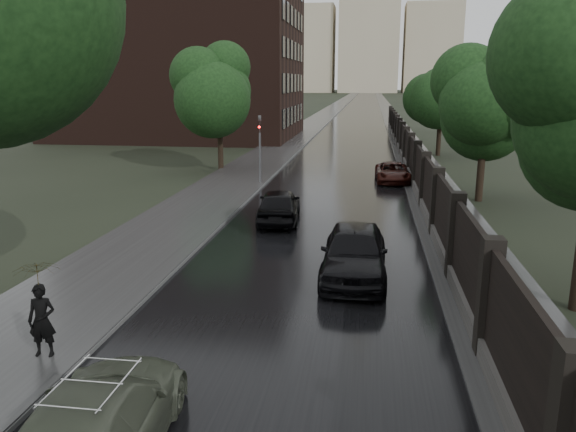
{
  "coord_description": "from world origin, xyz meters",
  "views": [
    {
      "loc": [
        1.94,
        -6.82,
        5.89
      ],
      "look_at": [
        -0.67,
        11.23,
        1.5
      ],
      "focal_mm": 35.0,
      "sensor_mm": 36.0,
      "label": 1
    }
  ],
  "objects_px": {
    "tree_right_b": "(486,101)",
    "car_right_far": "(393,172)",
    "hatchback_left": "(279,205)",
    "car_right_near": "(354,252)",
    "traffic_light": "(260,143)",
    "pedestrian_umbrella": "(38,282)",
    "tree_right_c": "(442,93)",
    "volga_sedan": "(96,426)",
    "tree_left_far": "(219,91)"
  },
  "relations": [
    {
      "from": "tree_left_far",
      "to": "tree_right_c",
      "type": "xyz_separation_m",
      "value": [
        15.5,
        10.0,
        -0.29
      ]
    },
    {
      "from": "tree_left_far",
      "to": "pedestrian_umbrella",
      "type": "distance_m",
      "value": 27.06
    },
    {
      "from": "tree_right_b",
      "to": "hatchback_left",
      "type": "relative_size",
      "value": 1.63
    },
    {
      "from": "pedestrian_umbrella",
      "to": "tree_right_c",
      "type": "bearing_deg",
      "value": 63.05
    },
    {
      "from": "tree_right_c",
      "to": "hatchback_left",
      "type": "xyz_separation_m",
      "value": [
        -9.3,
        -23.71,
        -4.22
      ]
    },
    {
      "from": "tree_left_far",
      "to": "pedestrian_umbrella",
      "type": "bearing_deg",
      "value": -83.17
    },
    {
      "from": "traffic_light",
      "to": "volga_sedan",
      "type": "distance_m",
      "value": 24.83
    },
    {
      "from": "traffic_light",
      "to": "tree_left_far",
      "type": "bearing_deg",
      "value": 126.47
    },
    {
      "from": "tree_right_c",
      "to": "car_right_near",
      "type": "distance_m",
      "value": 31.19
    },
    {
      "from": "tree_right_c",
      "to": "hatchback_left",
      "type": "distance_m",
      "value": 25.81
    },
    {
      "from": "car_right_near",
      "to": "car_right_far",
      "type": "bearing_deg",
      "value": 84.29
    },
    {
      "from": "volga_sedan",
      "to": "car_right_far",
      "type": "bearing_deg",
      "value": -107.24
    },
    {
      "from": "traffic_light",
      "to": "hatchback_left",
      "type": "xyz_separation_m",
      "value": [
        2.5,
        -8.7,
        -1.67
      ]
    },
    {
      "from": "tree_left_far",
      "to": "pedestrian_umbrella",
      "type": "height_order",
      "value": "tree_left_far"
    },
    {
      "from": "tree_right_b",
      "to": "traffic_light",
      "type": "height_order",
      "value": "tree_right_b"
    },
    {
      "from": "tree_right_c",
      "to": "tree_left_far",
      "type": "bearing_deg",
      "value": -147.17
    },
    {
      "from": "hatchback_left",
      "to": "tree_right_b",
      "type": "bearing_deg",
      "value": -153.19
    },
    {
      "from": "tree_right_b",
      "to": "car_right_near",
      "type": "height_order",
      "value": "tree_right_b"
    },
    {
      "from": "traffic_light",
      "to": "pedestrian_umbrella",
      "type": "relative_size",
      "value": 1.6
    },
    {
      "from": "tree_right_c",
      "to": "traffic_light",
      "type": "xyz_separation_m",
      "value": [
        -11.8,
        -15.01,
        -2.55
      ]
    },
    {
      "from": "hatchback_left",
      "to": "car_right_far",
      "type": "distance_m",
      "value": 11.8
    },
    {
      "from": "volga_sedan",
      "to": "hatchback_left",
      "type": "xyz_separation_m",
      "value": [
        0.29,
        15.97,
        0.02
      ]
    },
    {
      "from": "traffic_light",
      "to": "hatchback_left",
      "type": "bearing_deg",
      "value": -73.97
    },
    {
      "from": "hatchback_left",
      "to": "car_right_near",
      "type": "distance_m",
      "value": 7.46
    },
    {
      "from": "traffic_light",
      "to": "tree_right_b",
      "type": "bearing_deg",
      "value": -14.24
    },
    {
      "from": "traffic_light",
      "to": "hatchback_left",
      "type": "height_order",
      "value": "traffic_light"
    },
    {
      "from": "traffic_light",
      "to": "car_right_near",
      "type": "xyz_separation_m",
      "value": [
        5.9,
        -15.35,
        -1.57
      ]
    },
    {
      "from": "tree_right_b",
      "to": "tree_right_c",
      "type": "xyz_separation_m",
      "value": [
        0.0,
        18.0,
        0.0
      ]
    },
    {
      "from": "volga_sedan",
      "to": "pedestrian_umbrella",
      "type": "distance_m",
      "value": 4.22
    },
    {
      "from": "hatchback_left",
      "to": "car_right_near",
      "type": "relative_size",
      "value": 0.89
    },
    {
      "from": "traffic_light",
      "to": "hatchback_left",
      "type": "relative_size",
      "value": 0.93
    },
    {
      "from": "car_right_far",
      "to": "tree_right_c",
      "type": "bearing_deg",
      "value": 70.41
    },
    {
      "from": "hatchback_left",
      "to": "volga_sedan",
      "type": "bearing_deg",
      "value": 84.22
    },
    {
      "from": "tree_right_b",
      "to": "tree_right_c",
      "type": "bearing_deg",
      "value": 90.0
    },
    {
      "from": "hatchback_left",
      "to": "car_right_far",
      "type": "relative_size",
      "value": 1.02
    },
    {
      "from": "tree_left_far",
      "to": "volga_sedan",
      "type": "distance_m",
      "value": 30.6
    },
    {
      "from": "hatchback_left",
      "to": "traffic_light",
      "type": "bearing_deg",
      "value": -78.71
    },
    {
      "from": "tree_right_c",
      "to": "traffic_light",
      "type": "distance_m",
      "value": 19.26
    },
    {
      "from": "tree_right_c",
      "to": "tree_right_b",
      "type": "bearing_deg",
      "value": -90.0
    },
    {
      "from": "tree_right_b",
      "to": "car_right_far",
      "type": "bearing_deg",
      "value": 130.07
    },
    {
      "from": "tree_right_b",
      "to": "traffic_light",
      "type": "relative_size",
      "value": 1.75
    },
    {
      "from": "tree_left_far",
      "to": "tree_right_b",
      "type": "xyz_separation_m",
      "value": [
        15.5,
        -8.0,
        -0.29
      ]
    },
    {
      "from": "tree_right_c",
      "to": "car_right_far",
      "type": "distance_m",
      "value": 14.41
    },
    {
      "from": "tree_right_b",
      "to": "pedestrian_umbrella",
      "type": "relative_size",
      "value": 2.81
    },
    {
      "from": "tree_right_c",
      "to": "hatchback_left",
      "type": "bearing_deg",
      "value": -111.42
    },
    {
      "from": "tree_right_b",
      "to": "volga_sedan",
      "type": "distance_m",
      "value": 24.08
    },
    {
      "from": "car_right_near",
      "to": "car_right_far",
      "type": "xyz_separation_m",
      "value": [
        1.78,
        17.25,
        -0.24
      ]
    },
    {
      "from": "volga_sedan",
      "to": "car_right_far",
      "type": "distance_m",
      "value": 27.14
    },
    {
      "from": "car_right_far",
      "to": "tree_right_b",
      "type": "bearing_deg",
      "value": -52.08
    },
    {
      "from": "tree_left_far",
      "to": "traffic_light",
      "type": "xyz_separation_m",
      "value": [
        3.7,
        -5.01,
        -2.84
      ]
    }
  ]
}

